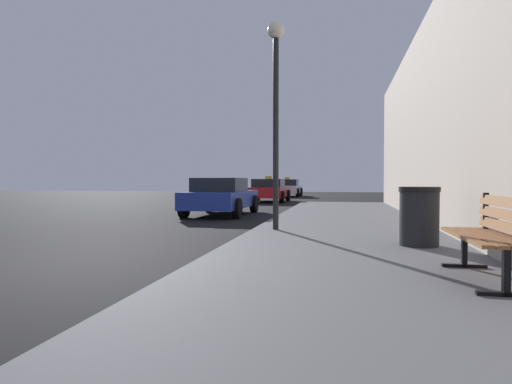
% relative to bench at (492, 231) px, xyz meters
% --- Properties ---
extents(ground_plane, '(80.00, 80.00, 0.00)m').
position_rel_bench_xyz_m(ground_plane, '(-5.39, 0.47, -0.66)').
color(ground_plane, black).
extents(sidewalk, '(4.00, 32.00, 0.15)m').
position_rel_bench_xyz_m(sidewalk, '(-1.39, 0.47, -0.58)').
color(sidewalk, '#5B5B60').
rests_on(sidewalk, ground_plane).
extents(bench, '(0.51, 1.55, 0.89)m').
position_rel_bench_xyz_m(bench, '(0.00, 0.00, 0.00)').
color(bench, brown).
rests_on(bench, sidewalk).
extents(trash_bin, '(0.63, 0.63, 0.93)m').
position_rel_bench_xyz_m(trash_bin, '(-0.32, 2.37, -0.04)').
color(trash_bin, black).
rests_on(trash_bin, sidewalk).
extents(street_lamp, '(0.36, 0.36, 4.35)m').
position_rel_bench_xyz_m(street_lamp, '(-2.88, 4.18, 2.47)').
color(street_lamp, black).
rests_on(street_lamp, sidewalk).
extents(car_blue, '(1.95, 4.20, 1.27)m').
position_rel_bench_xyz_m(car_blue, '(-5.56, 9.46, -0.01)').
color(car_blue, '#233899').
rests_on(car_blue, ground_plane).
extents(car_red, '(2.02, 4.13, 1.43)m').
position_rel_bench_xyz_m(car_red, '(-5.47, 18.94, -0.01)').
color(car_red, red).
rests_on(car_red, ground_plane).
extents(car_white, '(1.96, 4.18, 1.43)m').
position_rel_bench_xyz_m(car_white, '(-5.44, 27.18, -0.01)').
color(car_white, white).
rests_on(car_white, ground_plane).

